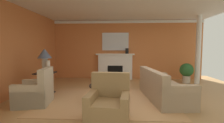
{
  "coord_description": "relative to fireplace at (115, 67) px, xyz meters",
  "views": [
    {
      "loc": [
        -0.17,
        -4.5,
        1.46
      ],
      "look_at": [
        -0.47,
        1.19,
        1.0
      ],
      "focal_mm": 26.31,
      "sensor_mm": 36.0,
      "label": 1
    }
  ],
  "objects": [
    {
      "name": "vase_on_side_table",
      "position": [
        -1.98,
        -2.84,
        0.32
      ],
      "size": [
        0.13,
        0.13,
        0.39
      ],
      "primitive_type": "cylinder",
      "color": "beige",
      "rests_on": "side_table"
    },
    {
      "name": "ground_plane",
      "position": [
        0.42,
        -3.24,
        -0.57
      ],
      "size": [
        8.81,
        8.81,
        0.0
      ],
      "primitive_type": "plane",
      "color": "tan"
    },
    {
      "name": "crown_moulding",
      "position": [
        0.42,
        0.13,
        2.13
      ],
      "size": [
        7.31,
        0.08,
        0.12
      ],
      "primitive_type": "cube",
      "color": "white"
    },
    {
      "name": "armchair_facing_fireplace",
      "position": [
        0.02,
        -4.59,
        -0.27
      ],
      "size": [
        0.86,
        0.86,
        0.95
      ],
      "color": "#9E7A4C",
      "rests_on": "ground_plane"
    },
    {
      "name": "fireplace",
      "position": [
        0.0,
        0.0,
        0.0
      ],
      "size": [
        1.8,
        0.35,
        1.21
      ],
      "color": "white",
      "rests_on": "ground_plane"
    },
    {
      "name": "side_table",
      "position": [
        -2.13,
        -2.72,
        -0.17
      ],
      "size": [
        0.56,
        0.56,
        0.7
      ],
      "color": "black",
      "rests_on": "ground_plane"
    },
    {
      "name": "armchair_near_window",
      "position": [
        -1.94,
        -3.69,
        -0.27
      ],
      "size": [
        0.9,
        0.9,
        0.95
      ],
      "color": "#C1B293",
      "rests_on": "ground_plane"
    },
    {
      "name": "book_red_cover",
      "position": [
        0.03,
        -3.45,
        -0.1
      ],
      "size": [
        0.21,
        0.19,
        0.04
      ],
      "primitive_type": "cube",
      "rotation": [
        0.0,
        0.0,
        -0.19
      ],
      "color": "tan",
      "rests_on": "coffee_table"
    },
    {
      "name": "wall_window",
      "position": [
        -2.99,
        -2.94,
        0.82
      ],
      "size": [
        0.12,
        7.38,
        2.79
      ],
      "primitive_type": "cube",
      "color": "#CC723D",
      "rests_on": "ground_plane"
    },
    {
      "name": "column_white",
      "position": [
        3.42,
        -0.87,
        0.82
      ],
      "size": [
        0.2,
        0.2,
        2.79
      ],
      "primitive_type": "cylinder",
      "color": "white",
      "rests_on": "ground_plane"
    },
    {
      "name": "coffee_table",
      "position": [
        -0.11,
        -3.27,
        -0.24
      ],
      "size": [
        1.0,
        1.0,
        0.45
      ],
      "color": "black",
      "rests_on": "ground_plane"
    },
    {
      "name": "wall_fireplace",
      "position": [
        0.42,
        0.21,
        0.82
      ],
      "size": [
        7.31,
        0.12,
        2.79
      ],
      "primitive_type": "cube",
      "color": "#CC723D",
      "rests_on": "ground_plane"
    },
    {
      "name": "area_rug",
      "position": [
        -0.11,
        -3.27,
        -0.57
      ],
      "size": [
        3.57,
        2.56,
        0.01
      ],
      "primitive_type": "cube",
      "color": "tan",
      "rests_on": "ground_plane"
    },
    {
      "name": "ceiling_panel",
      "position": [
        0.42,
        -2.94,
        2.24
      ],
      "size": [
        7.31,
        7.38,
        0.06
      ],
      "primitive_type": "cube",
      "color": "white"
    },
    {
      "name": "sofa",
      "position": [
        1.45,
        -3.06,
        -0.27
      ],
      "size": [
        1.14,
        2.19,
        0.85
      ],
      "color": "tan",
      "rests_on": "ground_plane"
    },
    {
      "name": "table_lamp",
      "position": [
        -2.13,
        -2.72,
        0.65
      ],
      "size": [
        0.44,
        0.44,
        0.75
      ],
      "color": "beige",
      "rests_on": "side_table"
    },
    {
      "name": "potted_plant",
      "position": [
        3.03,
        -0.74,
        -0.08
      ],
      "size": [
        0.56,
        0.56,
        0.83
      ],
      "color": "#BCB29E",
      "rests_on": "ground_plane"
    },
    {
      "name": "vase_mantel_right",
      "position": [
        0.55,
        -0.05,
        0.76
      ],
      "size": [
        0.15,
        0.15,
        0.25
      ],
      "primitive_type": "cylinder",
      "color": "black",
      "rests_on": "fireplace"
    },
    {
      "name": "mantel_mirror",
      "position": [
        -0.0,
        0.12,
        1.21
      ],
      "size": [
        1.26,
        0.04,
        0.84
      ],
      "primitive_type": "cube",
      "color": "silver"
    }
  ]
}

